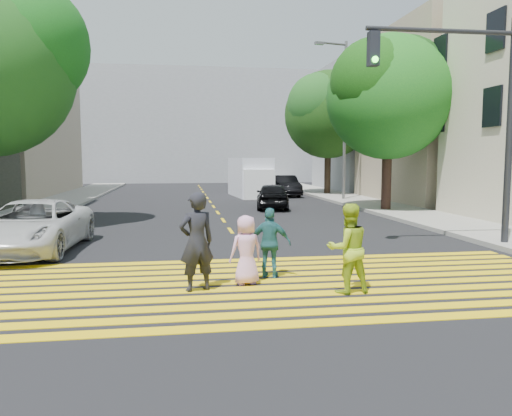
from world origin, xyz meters
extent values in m
plane|color=black|center=(0.00, 0.00, 0.00)|extent=(120.00, 120.00, 0.00)
cube|color=gray|center=(-8.50, 22.00, 0.07)|extent=(3.00, 40.00, 0.15)
cube|color=gray|center=(8.50, 15.00, 0.07)|extent=(3.00, 60.00, 0.15)
cube|color=yellow|center=(0.00, -1.20, 0.01)|extent=(13.40, 0.35, 0.01)
cube|color=yellow|center=(0.00, -0.65, 0.01)|extent=(13.40, 0.35, 0.01)
cube|color=yellow|center=(0.00, -0.10, 0.01)|extent=(13.40, 0.35, 0.01)
cube|color=yellow|center=(0.00, 0.45, 0.01)|extent=(13.40, 0.35, 0.01)
cube|color=yellow|center=(0.00, 1.00, 0.01)|extent=(13.40, 0.35, 0.01)
cube|color=yellow|center=(0.00, 1.55, 0.01)|extent=(13.40, 0.35, 0.01)
cube|color=yellow|center=(0.00, 2.10, 0.01)|extent=(13.40, 0.35, 0.01)
cube|color=yellow|center=(0.00, 2.65, 0.01)|extent=(13.40, 0.35, 0.01)
cube|color=yellow|center=(0.00, 3.20, 0.01)|extent=(13.40, 0.35, 0.01)
cube|color=yellow|center=(0.00, 3.75, 0.01)|extent=(13.40, 0.35, 0.01)
cube|color=yellow|center=(0.00, 6.00, 0.01)|extent=(0.12, 1.40, 0.01)
cube|color=yellow|center=(0.00, 9.00, 0.01)|extent=(0.12, 1.40, 0.01)
cube|color=yellow|center=(0.00, 12.00, 0.01)|extent=(0.12, 1.40, 0.01)
cube|color=yellow|center=(0.00, 15.00, 0.01)|extent=(0.12, 1.40, 0.01)
cube|color=yellow|center=(0.00, 18.00, 0.01)|extent=(0.12, 1.40, 0.01)
cube|color=yellow|center=(0.00, 21.00, 0.01)|extent=(0.12, 1.40, 0.01)
cube|color=yellow|center=(0.00, 24.00, 0.01)|extent=(0.12, 1.40, 0.01)
cube|color=yellow|center=(0.00, 27.00, 0.01)|extent=(0.12, 1.40, 0.01)
cube|color=yellow|center=(0.00, 30.00, 0.01)|extent=(0.12, 1.40, 0.01)
cube|color=yellow|center=(0.00, 33.00, 0.01)|extent=(0.12, 1.40, 0.01)
cube|color=yellow|center=(0.00, 36.00, 0.01)|extent=(0.12, 1.40, 0.01)
cube|color=yellow|center=(0.00, 39.00, 0.01)|extent=(0.12, 1.40, 0.01)
cube|color=tan|center=(15.00, 19.00, 5.00)|extent=(10.00, 10.00, 10.00)
cube|color=gray|center=(15.00, 30.00, 5.00)|extent=(10.00, 10.00, 10.00)
cube|color=gray|center=(0.00, 48.00, 6.00)|extent=(30.00, 8.00, 12.00)
sphere|color=#1A5418|center=(-7.25, 10.90, 6.63)|extent=(5.02, 5.02, 4.65)
cylinder|color=black|center=(7.99, 14.05, 1.54)|extent=(0.58, 0.58, 3.09)
sphere|color=#11521B|center=(7.99, 14.05, 5.41)|extent=(7.37, 7.37, 5.81)
sphere|color=#083605|center=(8.99, 14.72, 6.29)|extent=(5.53, 5.53, 4.36)
sphere|color=#0F330B|center=(7.09, 13.53, 6.00)|extent=(5.16, 5.16, 4.07)
cylinder|color=black|center=(8.41, 25.07, 1.58)|extent=(0.58, 0.58, 3.16)
sphere|color=#05380A|center=(8.41, 25.07, 5.56)|extent=(7.94, 7.94, 6.01)
sphere|color=#155C11|center=(9.39, 25.83, 6.46)|extent=(5.96, 5.96, 4.51)
sphere|color=#1B5315|center=(7.53, 24.46, 6.16)|extent=(5.56, 5.56, 4.21)
imported|color=black|center=(-1.46, 1.01, 0.96)|extent=(0.82, 0.67, 1.93)
imported|color=#A4C623|center=(1.38, 0.45, 0.86)|extent=(0.89, 0.72, 1.72)
imported|color=#E8A6D3|center=(-0.45, 1.38, 0.71)|extent=(0.79, 0.63, 1.42)
imported|color=#28676E|center=(0.14, 1.87, 0.76)|extent=(0.96, 0.64, 1.51)
imported|color=silver|center=(-5.79, 5.84, 0.71)|extent=(2.65, 5.21, 1.41)
imported|color=black|center=(2.89, 16.40, 0.67)|extent=(2.16, 4.12, 1.34)
imported|color=gray|center=(3.78, 28.41, 0.68)|extent=(2.60, 4.91, 1.36)
imported|color=black|center=(5.32, 24.71, 0.71)|extent=(1.52, 4.29, 1.41)
cube|color=white|center=(2.94, 25.00, 1.30)|extent=(2.48, 5.35, 2.60)
cube|color=white|center=(3.12, 22.71, 0.94)|extent=(2.07, 1.40, 1.87)
cylinder|color=black|center=(2.26, 23.06, 0.36)|extent=(0.32, 0.75, 0.73)
cylinder|color=black|center=(3.92, 23.19, 0.36)|extent=(0.32, 0.75, 0.73)
cylinder|color=black|center=(1.97, 26.80, 0.36)|extent=(0.32, 0.75, 0.73)
cylinder|color=black|center=(3.63, 26.93, 0.36)|extent=(0.32, 0.75, 0.73)
cylinder|color=#26272C|center=(7.52, 4.50, 3.23)|extent=(0.20, 0.20, 6.45)
cylinder|color=#292A2C|center=(5.36, 4.54, 6.02)|extent=(4.30, 0.21, 0.13)
cube|color=black|center=(3.43, 4.57, 5.49)|extent=(0.28, 0.28, 0.90)
sphere|color=#3FFF35|center=(3.43, 4.42, 5.18)|extent=(0.18, 0.18, 0.17)
cylinder|color=slate|center=(7.98, 20.28, 4.69)|extent=(0.20, 0.20, 9.39)
cylinder|color=#606060|center=(7.06, 20.08, 9.18)|extent=(1.86, 0.52, 0.13)
cube|color=slate|center=(6.25, 19.91, 9.13)|extent=(0.56, 0.33, 0.16)
camera|label=1|loc=(-1.76, -8.52, 2.56)|focal=35.00mm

